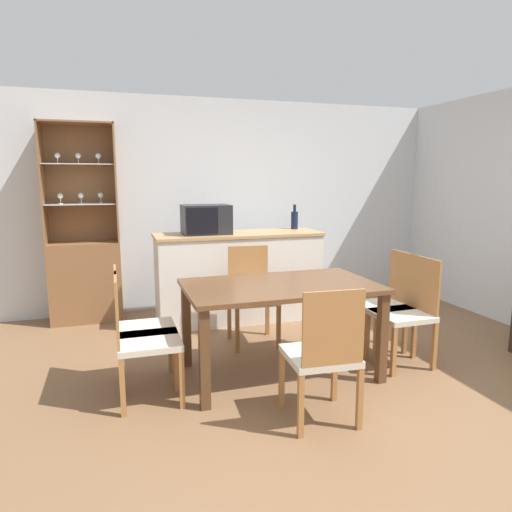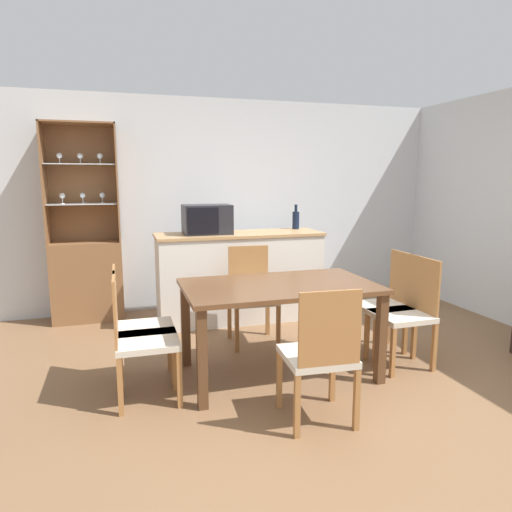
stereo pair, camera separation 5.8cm
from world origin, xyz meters
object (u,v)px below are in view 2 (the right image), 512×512
Objects in this scene: display_cabinet at (87,266)px; dining_chair_side_left_far at (138,327)px; dining_chair_side_right_far at (388,304)px; dining_table at (279,296)px; dining_chair_head_far at (252,295)px; microwave at (207,219)px; dining_chair_head_near at (320,355)px; dining_chair_side_left_near at (140,338)px; wine_bottle at (296,220)px; dining_chair_side_right_near at (406,312)px.

display_cabinet is 1.96m from dining_chair_side_left_far.
dining_chair_side_right_far is at bearing 90.18° from dining_chair_side_left_far.
dining_table is at bearing 95.07° from dining_chair_side_right_far.
display_cabinet is 2.57m from dining_table.
microwave is at bearing -65.19° from dining_chair_head_far.
dining_chair_side_left_far is 1.44m from dining_chair_head_near.
dining_chair_side_left_far is 1.00× the size of dining_chair_head_far.
dining_chair_side_left_near reaches higher than dining_table.
dining_chair_side_left_near is at bearing 43.63° from dining_chair_head_far.
dining_chair_head_near is at bearing -90.23° from dining_table.
dining_table is at bearing -115.59° from wine_bottle.
dining_table is at bearing 83.08° from dining_chair_side_left_far.
dining_chair_side_left_far is 1.82× the size of microwave.
dining_chair_head_far is at bearing 120.85° from dining_chair_side_left_far.
dining_chair_side_left_far is 1.77m from microwave.
display_cabinet is at bearing -34.37° from dining_chair_head_far.
dining_chair_head_near is at bearing -83.07° from microwave.
dining_chair_side_right_near is at bearing -38.90° from display_cabinet.
display_cabinet is at bearing -165.84° from dining_chair_side_left_far.
microwave reaches higher than dining_chair_side_left_far.
dining_table is 1.65m from microwave.
microwave is at bearing 100.56° from dining_chair_head_near.
dining_table is 1.64× the size of dining_chair_side_right_near.
dining_chair_side_left_far is 1.00× the size of dining_chair_side_right_near.
wine_bottle reaches higher than dining_chair_head_near.
dining_chair_side_right_far is at bearing 43.74° from dining_chair_head_near.
dining_chair_head_far is 3.19× the size of wine_bottle.
dining_chair_side_left_near is at bearing -172.98° from dining_table.
dining_chair_side_right_near is (1.11, 0.66, 0.00)m from dining_chair_head_near.
dining_chair_side_left_far is 1.00× the size of dining_chair_head_near.
wine_bottle is at bearing 75.43° from dining_chair_head_near.
dining_chair_side_left_far is (-1.11, 0.14, -0.19)m from dining_table.
display_cabinet is 2.34× the size of dining_chair_head_far.
display_cabinet reaches higher than dining_chair_side_right_far.
dining_chair_head_far is at bearing -37.96° from display_cabinet.
wine_bottle is (-0.28, 1.85, 0.64)m from dining_chair_side_right_near.
dining_chair_side_right_near reaches higher than dining_table.
dining_chair_head_far is (0.00, 0.80, -0.19)m from dining_table.
dining_chair_side_left_far is at bearing 87.97° from dining_chair_side_right_far.
dining_chair_side_right_near is (0.00, -0.27, 0.00)m from dining_chair_side_right_far.
dining_table is at bearing 93.36° from dining_chair_head_far.
dining_table is at bearing -79.45° from microwave.
microwave reaches higher than wine_bottle.
display_cabinet reaches higher than dining_chair_side_left_near.
dining_chair_head_near is (1.58, -2.83, -0.16)m from display_cabinet.
display_cabinet reaches higher than dining_chair_head_near.
display_cabinet is at bearing 122.77° from dining_chair_head_near.
dining_chair_side_right_far is at bearing 152.80° from dining_chair_head_far.
dining_chair_side_right_far is (1.10, -0.66, 0.00)m from dining_chair_head_far.
wine_bottle is at bearing 64.41° from dining_table.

